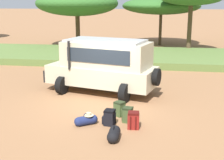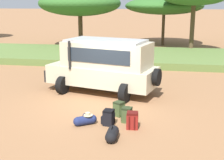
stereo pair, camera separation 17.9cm
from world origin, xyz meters
name	(u,v)px [view 1 (the left image)]	position (x,y,z in m)	size (l,w,h in m)	color
ground_plane	(103,106)	(0.00, 0.00, 0.00)	(320.00, 320.00, 0.00)	#936642
grass_bank	(129,56)	(0.00, 10.59, 0.22)	(120.00, 7.00, 0.44)	#5B7538
safari_vehicle	(104,65)	(-0.32, 1.94, 1.29)	(5.47, 3.51, 2.44)	beige
backpack_beside_front_wheel	(109,117)	(0.56, -1.86, 0.26)	(0.47, 0.41, 0.53)	black
backpack_cluster_center	(120,109)	(0.80, -0.96, 0.26)	(0.49, 0.45, 0.54)	#42562D
backpack_near_rear_wheel	(128,115)	(1.16, -1.52, 0.26)	(0.46, 0.38, 0.53)	#42562D
backpack_outermost	(133,120)	(1.40, -2.04, 0.28)	(0.39, 0.43, 0.57)	maroon
duffel_bag_low_black_case	(86,120)	(-0.22, -1.99, 0.16)	(0.74, 0.61, 0.42)	navy
duffel_bag_soft_canvas	(114,134)	(0.89, -3.00, 0.18)	(0.35, 0.86, 0.45)	black
acacia_tree_left_mid	(77,3)	(-5.30, 16.16, 3.89)	(7.34, 7.28, 5.01)	brown
acacia_tree_centre_back	(161,6)	(2.13, 18.59, 3.66)	(7.25, 7.59, 4.48)	brown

